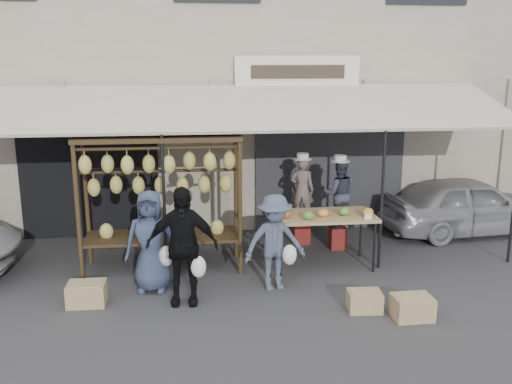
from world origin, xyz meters
TOP-DOWN VIEW (x-y plane):
  - ground_plane at (0.00, 0.00)m, footprint 90.00×90.00m
  - shophouse at (-0.00, 6.50)m, footprint 24.00×6.15m
  - awning at (0.01, 2.28)m, footprint 10.00×2.35m
  - banana_rack at (-1.07, 1.51)m, footprint 2.60×0.90m
  - produce_table at (1.58, 1.31)m, footprint 1.70×0.90m
  - vendor_left at (1.46, 2.57)m, footprint 0.51×0.41m
  - vendor_right at (2.07, 2.20)m, footprint 0.67×0.55m
  - customer_left at (-1.20, 0.66)m, footprint 0.81×0.58m
  - customer_mid at (-0.73, 0.16)m, footprint 1.04×0.50m
  - customer_right at (0.64, 0.49)m, footprint 1.04×0.71m
  - stool_left at (1.46, 2.57)m, footprint 0.35×0.35m
  - stool_right at (2.07, 2.20)m, footprint 0.30×0.30m
  - crate_near_a at (1.77, -0.41)m, footprint 0.49×0.39m
  - crate_near_b at (2.34, -0.72)m, footprint 0.53×0.40m
  - crate_far at (-2.10, 0.25)m, footprint 0.53×0.41m
  - sedan at (4.85, 2.77)m, footprint 3.53×1.69m

SIDE VIEW (x-z plane):
  - ground_plane at x=0.00m, z-range 0.00..0.00m
  - crate_near_a at x=1.77m, z-range 0.00..0.27m
  - crate_near_b at x=2.34m, z-range 0.00..0.31m
  - crate_far at x=-2.10m, z-range 0.00..0.32m
  - stool_right at x=2.07m, z-range 0.00..0.40m
  - stool_left at x=1.46m, z-range 0.00..0.42m
  - sedan at x=4.85m, z-range 0.00..1.16m
  - customer_right at x=0.64m, z-range 0.00..1.47m
  - customer_left at x=-1.20m, z-range 0.00..1.55m
  - customer_mid at x=-0.73m, z-range 0.00..1.71m
  - produce_table at x=1.58m, z-range 0.35..1.39m
  - vendor_right at x=2.07m, z-range 0.40..1.66m
  - vendor_left at x=1.46m, z-range 0.42..1.64m
  - banana_rack at x=-1.07m, z-range 0.45..2.69m
  - awning at x=0.01m, z-range 1.12..4.03m
  - shophouse at x=0.00m, z-range 0.00..7.30m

